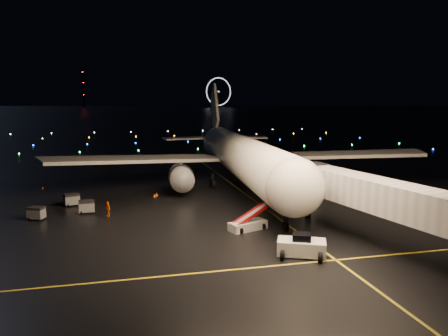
{
  "coord_description": "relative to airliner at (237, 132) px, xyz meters",
  "views": [
    {
      "loc": [
        -6.16,
        -43.12,
        13.9
      ],
      "look_at": [
        7.27,
        12.0,
        5.0
      ],
      "focal_mm": 35.0,
      "sensor_mm": 36.0,
      "label": 1
    }
  ],
  "objects": [
    {
      "name": "crew_c",
      "position": [
        -20.4,
        -15.61,
        -7.74
      ],
      "size": [
        0.94,
        1.14,
        1.82
      ],
      "primitive_type": "imported",
      "rotation": [
        0.0,
        0.0,
        -1.01
      ],
      "color": "orange",
      "rests_on": "ground"
    },
    {
      "name": "ground",
      "position": [
        -12.73,
        274.57,
        -8.65
      ],
      "size": [
        2000.0,
        2000.0,
        0.0
      ],
      "primitive_type": "plane",
      "color": "black",
      "rests_on": "ground"
    },
    {
      "name": "safety_cone_1",
      "position": [
        -9.97,
        -0.55,
        -8.42
      ],
      "size": [
        0.53,
        0.53,
        0.46
      ],
      "primitive_type": "cone",
      "rotation": [
        0.0,
        0.0,
        -0.4
      ],
      "color": "#E95610",
      "rests_on": "ground"
    },
    {
      "name": "taxiway_lights",
      "position": [
        -12.73,
        80.57,
        -8.47
      ],
      "size": [
        164.0,
        92.0,
        0.36
      ],
      "primitive_type": null,
      "color": "black",
      "rests_on": "ground"
    },
    {
      "name": "lane_cross",
      "position": [
        -17.73,
        -35.43,
        -8.64
      ],
      "size": [
        60.0,
        0.25,
        0.02
      ],
      "primitive_type": "cube",
      "color": "gold",
      "rests_on": "ground"
    },
    {
      "name": "baggage_cart_0",
      "position": [
        -22.98,
        -13.43,
        -7.86
      ],
      "size": [
        1.96,
        1.45,
        1.59
      ],
      "primitive_type": "cube",
      "rotation": [
        0.0,
        0.0,
        0.08
      ],
      "color": "gray",
      "rests_on": "ground"
    },
    {
      "name": "pushback_tug",
      "position": [
        -3.18,
        -33.59,
        -7.63
      ],
      "size": [
        4.81,
        3.8,
        2.03
      ],
      "primitive_type": "cube",
      "rotation": [
        0.0,
        0.0,
        -0.43
      ],
      "color": "silver",
      "rests_on": "ground"
    },
    {
      "name": "baggage_cart_2",
      "position": [
        -28.51,
        -15.19,
        -7.89
      ],
      "size": [
        2.13,
        1.84,
        1.52
      ],
      "primitive_type": "cube",
      "rotation": [
        0.0,
        0.0,
        -0.39
      ],
      "color": "gray",
      "rests_on": "ground"
    },
    {
      "name": "safety_cone_3",
      "position": [
        -30.71,
        3.77,
        -8.41
      ],
      "size": [
        0.49,
        0.49,
        0.47
      ],
      "primitive_type": "cone",
      "rotation": [
        0.0,
        0.0,
        0.22
      ],
      "color": "#E95610",
      "rests_on": "ground"
    },
    {
      "name": "lane_centre",
      "position": [
        -0.73,
        -10.43,
        -8.64
      ],
      "size": [
        0.25,
        80.0,
        0.02
      ],
      "primitive_type": "cube",
      "color": "gold",
      "rests_on": "ground"
    },
    {
      "name": "belt_loader",
      "position": [
        -5.61,
        -24.96,
        -7.16
      ],
      "size": [
        6.37,
        3.67,
        2.99
      ],
      "primitive_type": null,
      "rotation": [
        0.0,
        0.0,
        0.35
      ],
      "color": "silver",
      "rests_on": "ground"
    },
    {
      "name": "safety_cone_0",
      "position": [
        -14.07,
        -6.4,
        -8.4
      ],
      "size": [
        0.59,
        0.59,
        0.51
      ],
      "primitive_type": "cone",
      "rotation": [
        0.0,
        0.0,
        0.41
      ],
      "color": "#E95610",
      "rests_on": "ground"
    },
    {
      "name": "airliner",
      "position": [
        0.0,
        0.0,
        0.0
      ],
      "size": [
        64.94,
        62.11,
        17.3
      ],
      "primitive_type": null,
      "rotation": [
        0.0,
        0.0,
        -0.07
      ],
      "color": "silver",
      "rests_on": "ground"
    },
    {
      "name": "radio_mast",
      "position": [
        -72.73,
        714.57,
        23.35
      ],
      "size": [
        1.8,
        1.8,
        64.0
      ],
      "primitive_type": "cylinder",
      "color": "black",
      "rests_on": "ground"
    },
    {
      "name": "safety_cone_2",
      "position": [
        -13.72,
        -5.78,
        -8.4
      ],
      "size": [
        0.52,
        0.52,
        0.51
      ],
      "primitive_type": "cone",
      "rotation": [
        0.0,
        0.0,
        -0.16
      ],
      "color": "#E95610",
      "rests_on": "ground"
    },
    {
      "name": "ferris_wheel",
      "position": [
        157.27,
        694.57,
        17.35
      ],
      "size": [
        49.33,
        16.8,
        52.0
      ],
      "primitive_type": null,
      "rotation": [
        0.0,
        0.0,
        0.26
      ],
      "color": "black",
      "rests_on": "ground"
    },
    {
      "name": "baggage_cart_1",
      "position": [
        -25.15,
        -9.0,
        -7.85
      ],
      "size": [
        2.22,
        1.87,
        1.61
      ],
      "primitive_type": "cube",
      "rotation": [
        0.0,
        0.0,
        0.33
      ],
      "color": "gray",
      "rests_on": "ground"
    }
  ]
}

